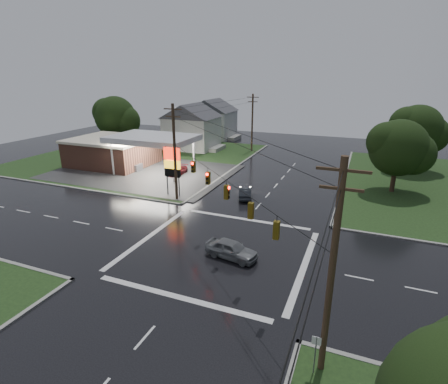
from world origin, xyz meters
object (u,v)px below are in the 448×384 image
at_px(tree_ne_far, 418,130).
at_px(tree_ne_near, 400,148).
at_px(house_near, 192,126).
at_px(car_crossing, 232,249).
at_px(house_far, 213,118).
at_px(tree_nw_behind, 116,117).
at_px(pylon_sign, 172,164).
at_px(car_north, 245,193).
at_px(utility_pole_n, 252,122).
at_px(car_pump, 178,171).
at_px(utility_pole_nw, 175,152).
at_px(gas_station, 118,150).
at_px(utility_pole_se, 332,270).

bearing_deg(tree_ne_far, tree_ne_near, -104.07).
relative_size(house_near, tree_ne_near, 1.23).
bearing_deg(car_crossing, house_far, 35.07).
bearing_deg(tree_nw_behind, house_near, 24.98).
distance_m(pylon_sign, house_near, 27.56).
relative_size(house_far, tree_nw_behind, 1.10).
bearing_deg(car_north, tree_ne_near, -169.81).
relative_size(house_far, car_north, 2.78).
height_order(utility_pole_n, car_pump, utility_pole_n).
xyz_separation_m(utility_pole_n, car_pump, (-4.98, -19.23, -4.88)).
xyz_separation_m(house_near, tree_nw_behind, (-12.89, -6.01, 1.77)).
bearing_deg(utility_pole_nw, tree_nw_behind, 139.90).
relative_size(gas_station, car_crossing, 6.00).
bearing_deg(pylon_sign, gas_station, 148.78).
bearing_deg(house_near, utility_pole_se, -56.21).
xyz_separation_m(pylon_sign, car_crossing, (11.82, -11.27, -3.27)).
height_order(utility_pole_n, car_crossing, utility_pole_n).
relative_size(utility_pole_nw, tree_nw_behind, 1.10).
relative_size(utility_pole_n, house_near, 0.95).
distance_m(pylon_sign, tree_ne_near, 27.23).
distance_m(car_north, car_pump, 13.54).
xyz_separation_m(utility_pole_nw, house_far, (-12.45, 38.50, -1.32)).
xyz_separation_m(house_near, car_pump, (6.47, -17.23, -3.82)).
bearing_deg(house_far, pylon_sign, -73.02).
height_order(house_near, car_north, house_near).
bearing_deg(house_near, pylon_sign, -67.72).
bearing_deg(pylon_sign, car_north, 16.80).
height_order(utility_pole_se, car_pump, utility_pole_se).
bearing_deg(utility_pole_se, house_near, 123.79).
xyz_separation_m(tree_nw_behind, car_crossing, (35.16, -30.77, -5.44)).
height_order(house_near, tree_nw_behind, tree_nw_behind).
bearing_deg(tree_nw_behind, car_crossing, -41.19).
xyz_separation_m(pylon_sign, house_far, (-11.45, 37.50, 0.39)).
xyz_separation_m(gas_station, utility_pole_nw, (16.18, -10.20, 3.17)).
bearing_deg(tree_ne_near, car_crossing, -119.39).
bearing_deg(tree_nw_behind, utility_pole_n, 18.21).
height_order(house_far, tree_ne_far, tree_ne_far).
height_order(utility_pole_se, tree_nw_behind, utility_pole_se).
bearing_deg(car_crossing, utility_pole_se, -127.30).
bearing_deg(pylon_sign, utility_pole_se, -45.00).
bearing_deg(car_crossing, pylon_sign, 55.92).
xyz_separation_m(utility_pole_se, car_pump, (-23.98, 28.27, -5.14)).
height_order(pylon_sign, utility_pole_nw, utility_pole_nw).
relative_size(house_far, car_crossing, 2.53).
bearing_deg(utility_pole_se, tree_ne_near, 81.62).
bearing_deg(house_near, tree_nw_behind, -155.02).
relative_size(house_near, house_far, 1.00).
relative_size(house_far, car_pump, 2.74).
height_order(car_crossing, car_pump, car_crossing).
bearing_deg(house_near, house_far, 94.76).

